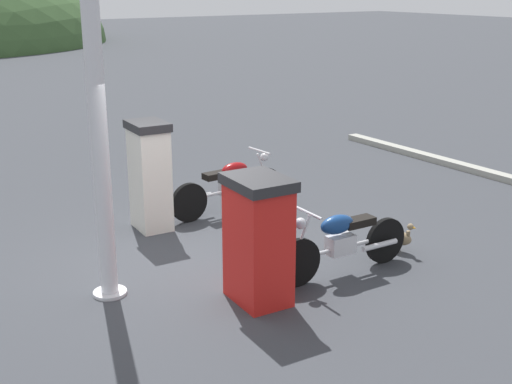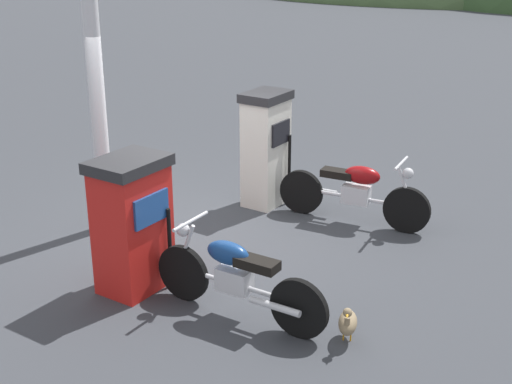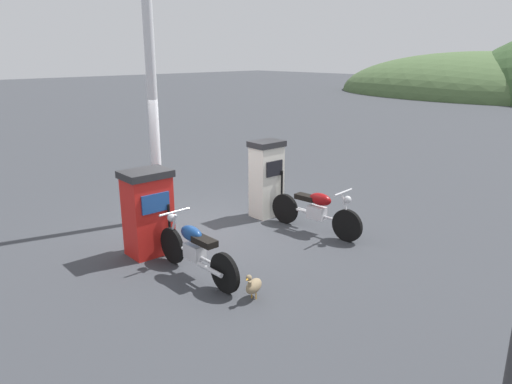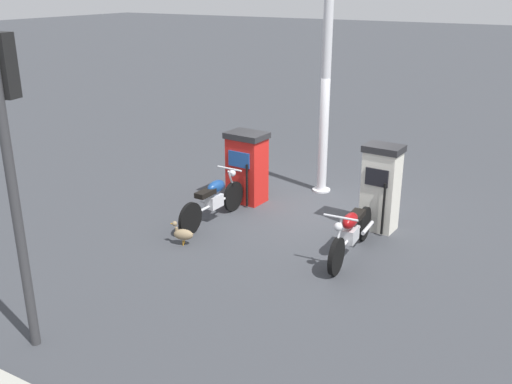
% 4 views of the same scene
% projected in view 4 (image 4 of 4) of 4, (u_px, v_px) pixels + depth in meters
% --- Properties ---
extents(ground_plane, '(120.00, 120.00, 0.00)m').
position_uv_depth(ground_plane, '(312.00, 211.00, 11.73)').
color(ground_plane, '#383A3F').
extents(fuel_pump_near, '(0.68, 0.83, 1.49)m').
position_uv_depth(fuel_pump_near, '(247.00, 167.00, 12.04)').
color(fuel_pump_near, red).
rests_on(fuel_pump_near, ground).
extents(fuel_pump_far, '(0.58, 0.70, 1.63)m').
position_uv_depth(fuel_pump_far, '(381.00, 187.00, 10.63)').
color(fuel_pump_far, silver).
rests_on(fuel_pump_far, ground).
extents(motorcycle_near_pump, '(2.01, 0.56, 0.95)m').
position_uv_depth(motorcycle_near_pump, '(214.00, 199.00, 11.10)').
color(motorcycle_near_pump, black).
rests_on(motorcycle_near_pump, ground).
extents(motorcycle_far_pump, '(2.10, 0.56, 0.95)m').
position_uv_depth(motorcycle_far_pump, '(351.00, 232.00, 9.66)').
color(motorcycle_far_pump, black).
rests_on(motorcycle_far_pump, ground).
extents(wandering_duck, '(0.28, 0.43, 0.44)m').
position_uv_depth(wandering_duck, '(183.00, 234.00, 10.17)').
color(wandering_duck, '#847051').
rests_on(wandering_duck, ground).
extents(roadside_traffic_light, '(0.40, 0.28, 3.87)m').
position_uv_depth(roadside_traffic_light, '(11.00, 144.00, 6.61)').
color(roadside_traffic_light, '#38383A').
rests_on(roadside_traffic_light, ground).
extents(canopy_support_pole, '(0.40, 0.40, 4.70)m').
position_uv_depth(canopy_support_pole, '(325.00, 89.00, 12.12)').
color(canopy_support_pole, silver).
rests_on(canopy_support_pole, ground).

